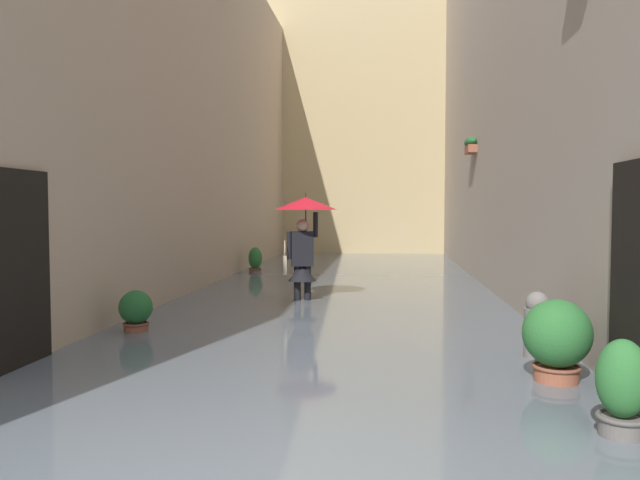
{
  "coord_description": "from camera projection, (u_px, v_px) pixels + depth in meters",
  "views": [
    {
      "loc": [
        -0.84,
        2.87,
        1.8
      ],
      "look_at": [
        0.25,
        -7.07,
        1.29
      ],
      "focal_mm": 34.09,
      "sensor_mm": 36.0,
      "label": 1
    }
  ],
  "objects": [
    {
      "name": "building_facade_left",
      "position": [
        539.0,
        70.0,
        11.74
      ],
      "size": [
        2.04,
        22.83,
        8.97
      ],
      "color": "#A89989",
      "rests_on": "ground_plane"
    },
    {
      "name": "building_facade_far",
      "position": [
        364.0,
        110.0,
        22.34
      ],
      "size": [
        9.35,
        1.8,
        10.89
      ],
      "primitive_type": "cube",
      "color": "tan",
      "rests_on": "ground_plane"
    },
    {
      "name": "potted_plant_mid_right",
      "position": [
        136.0,
        315.0,
        7.93
      ],
      "size": [
        0.43,
        0.43,
        0.74
      ],
      "color": "brown",
      "rests_on": "ground_plane"
    },
    {
      "name": "potted_plant_mid_left",
      "position": [
        557.0,
        343.0,
        5.62
      ],
      "size": [
        0.62,
        0.62,
        0.96
      ],
      "color": "#9E563D",
      "rests_on": "ground_plane"
    },
    {
      "name": "flood_water",
      "position": [
        344.0,
        292.0,
        12.37
      ],
      "size": [
        6.55,
        24.83,
        0.2
      ],
      "primitive_type": "cube",
      "color": "slate",
      "rests_on": "ground_plane"
    },
    {
      "name": "person_wading",
      "position": [
        304.0,
        227.0,
        10.58
      ],
      "size": [
        1.1,
        1.1,
        2.07
      ],
      "color": "black",
      "rests_on": "ground_plane"
    },
    {
      "name": "potted_plant_far_right",
      "position": [
        255.0,
        263.0,
        15.42
      ],
      "size": [
        0.35,
        0.35,
        0.82
      ],
      "color": "brown",
      "rests_on": "ground_plane"
    },
    {
      "name": "ground_plane",
      "position": [
        344.0,
        297.0,
        12.38
      ],
      "size": [
        60.0,
        60.0,
        0.0
      ],
      "primitive_type": "plane",
      "color": "gray"
    },
    {
      "name": "mooring_bollard",
      "position": [
        537.0,
        334.0,
        6.55
      ],
      "size": [
        0.27,
        0.27,
        0.91
      ],
      "color": "slate",
      "rests_on": "ground_plane"
    },
    {
      "name": "building_facade_right",
      "position": [
        163.0,
        97.0,
        12.57
      ],
      "size": [
        2.04,
        22.83,
        8.24
      ],
      "color": "tan",
      "rests_on": "ground_plane"
    },
    {
      "name": "potted_plant_far_left",
      "position": [
        622.0,
        398.0,
        4.27
      ],
      "size": [
        0.36,
        0.36,
        0.89
      ],
      "color": "#66605B",
      "rests_on": "ground_plane"
    }
  ]
}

